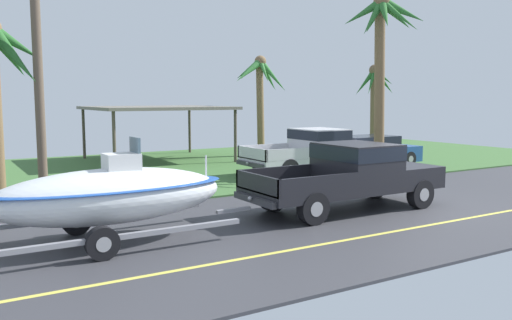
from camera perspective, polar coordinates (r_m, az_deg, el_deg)
name	(u,v)px	position (r m, az deg, el deg)	size (l,w,h in m)	color
ground	(256,172)	(22.02, -0.04, -1.27)	(36.00, 22.00, 0.11)	#38383D
pickup_truck_towing	(355,172)	(14.75, 10.65, -1.30)	(5.87, 2.08, 1.81)	black
boat_on_trailer	(110,195)	(11.46, -15.46, -3.69)	(6.11, 2.40, 2.21)	gray
parked_pickup_background	(318,148)	(21.58, 6.72, 1.27)	(5.83, 2.15, 1.81)	silver
parked_sedan_near	(369,152)	(24.03, 12.04, 0.89)	(4.78, 1.85, 1.38)	#234C89
carport_awning	(157,109)	(25.86, -10.64, 5.43)	(6.20, 5.71, 2.64)	#4C4238
palm_tree_near_left	(375,89)	(33.56, 12.65, 7.52)	(2.95, 2.64, 5.09)	brown
palm_tree_near_right	(259,82)	(27.59, 0.35, 8.43)	(3.05, 2.55, 5.23)	brown
palm_tree_far_left	(382,37)	(21.57, 13.38, 12.80)	(2.98, 3.32, 7.03)	brown
utility_pole	(38,62)	(14.92, -22.45, 9.73)	(0.24, 1.80, 7.62)	brown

